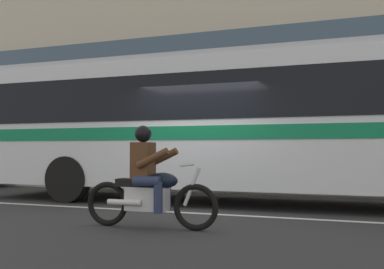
% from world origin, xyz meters
% --- Properties ---
extents(ground_plane, '(60.00, 60.00, 0.00)m').
position_xyz_m(ground_plane, '(0.00, 0.00, 0.00)').
color(ground_plane, '#2B2B2D').
extents(sidewalk_curb, '(28.00, 3.80, 0.15)m').
position_xyz_m(sidewalk_curb, '(0.00, 5.10, 0.07)').
color(sidewalk_curb, '#B7B2A8').
rests_on(sidewalk_curb, ground_plane).
extents(lane_center_stripe, '(26.60, 0.14, 0.01)m').
position_xyz_m(lane_center_stripe, '(0.00, -0.60, 0.00)').
color(lane_center_stripe, silver).
rests_on(lane_center_stripe, ground_plane).
extents(transit_bus, '(12.93, 2.65, 3.22)m').
position_xyz_m(transit_bus, '(0.87, 1.19, 1.88)').
color(transit_bus, silver).
rests_on(transit_bus, ground_plane).
extents(motorcycle_with_rider, '(2.14, 0.64, 1.56)m').
position_xyz_m(motorcycle_with_rider, '(0.04, -2.34, 0.66)').
color(motorcycle_with_rider, black).
rests_on(motorcycle_with_rider, ground_plane).
extents(fire_hydrant, '(0.22, 0.30, 0.75)m').
position_xyz_m(fire_hydrant, '(1.04, 4.36, 0.52)').
color(fire_hydrant, red).
rests_on(fire_hydrant, sidewalk_curb).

